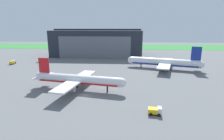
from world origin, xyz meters
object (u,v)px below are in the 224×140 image
Objects in this scene: stair_truck at (155,111)px; airliner_near_left at (78,80)px; maintenance_hangar at (98,43)px; airliner_far_left at (164,62)px; baggage_tug at (13,62)px.

airliner_near_left is at bearing 145.35° from stair_truck.
maintenance_hangar is 108.76m from stair_truck.
maintenance_hangar is at bearing 106.51° from stair_truck.
airliner_far_left is 93.88m from baggage_tug.
maintenance_hangar is at bearing 93.33° from airliner_near_left.
stair_truck is at bearing -34.65° from airliner_near_left.
airliner_near_left is (-39.51, -37.03, 0.26)m from airliner_far_left.
maintenance_hangar is at bearing 40.34° from baggage_tug.
baggage_tug is (-79.83, 62.25, 0.15)m from stair_truck.
stair_truck is (30.79, -103.90, -9.27)m from maintenance_hangar.
airliner_near_left is at bearing -39.42° from baggage_tug.
baggage_tug is at bearing 140.58° from airliner_near_left.
stair_truck is 0.73× the size of baggage_tug.
airliner_far_left reaches higher than stair_truck.
maintenance_hangar is 66.57m from airliner_far_left.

